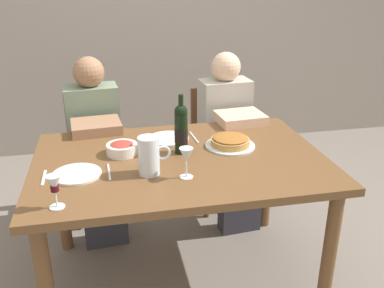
% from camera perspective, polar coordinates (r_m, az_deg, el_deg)
% --- Properties ---
extents(ground_plane, '(8.00, 8.00, 0.00)m').
position_cam_1_polar(ground_plane, '(2.60, -1.42, -17.34)').
color(ground_plane, slate).
extents(back_wall, '(8.00, 0.10, 2.80)m').
position_cam_1_polar(back_wall, '(4.08, -7.27, 18.59)').
color(back_wall, '#A3998E').
rests_on(back_wall, ground).
extents(dining_table, '(1.50, 1.00, 0.76)m').
position_cam_1_polar(dining_table, '(2.23, -1.59, -4.03)').
color(dining_table, brown).
rests_on(dining_table, ground).
extents(wine_bottle, '(0.07, 0.07, 0.32)m').
position_cam_1_polar(wine_bottle, '(2.20, -1.48, 2.06)').
color(wine_bottle, black).
rests_on(wine_bottle, dining_table).
extents(water_pitcher, '(0.16, 0.10, 0.19)m').
position_cam_1_polar(water_pitcher, '(2.00, -5.80, -1.87)').
color(water_pitcher, silver).
rests_on(water_pitcher, dining_table).
extents(baked_tart, '(0.27, 0.27, 0.06)m').
position_cam_1_polar(baked_tart, '(2.33, 5.18, 0.30)').
color(baked_tart, silver).
rests_on(baked_tart, dining_table).
extents(salad_bowl, '(0.16, 0.16, 0.07)m').
position_cam_1_polar(salad_bowl, '(2.25, -9.45, -0.54)').
color(salad_bowl, white).
rests_on(salad_bowl, dining_table).
extents(wine_glass_left_diner, '(0.06, 0.06, 0.14)m').
position_cam_1_polar(wine_glass_left_diner, '(1.79, -18.11, -5.37)').
color(wine_glass_left_diner, silver).
rests_on(wine_glass_left_diner, dining_table).
extents(wine_glass_right_diner, '(0.07, 0.07, 0.15)m').
position_cam_1_polar(wine_glass_right_diner, '(1.94, -0.78, -1.70)').
color(wine_glass_right_diner, silver).
rests_on(wine_glass_right_diner, dining_table).
extents(dinner_plate_left_setting, '(0.23, 0.23, 0.01)m').
position_cam_1_polar(dinner_plate_left_setting, '(2.42, -3.20, 0.72)').
color(dinner_plate_left_setting, white).
rests_on(dinner_plate_left_setting, dining_table).
extents(dinner_plate_right_setting, '(0.23, 0.23, 0.01)m').
position_cam_1_polar(dinner_plate_right_setting, '(2.08, -15.30, -3.95)').
color(dinner_plate_right_setting, silver).
rests_on(dinner_plate_right_setting, dining_table).
extents(fork_left_setting, '(0.03, 0.16, 0.00)m').
position_cam_1_polar(fork_left_setting, '(2.41, -6.72, 0.37)').
color(fork_left_setting, silver).
rests_on(fork_left_setting, dining_table).
extents(knife_left_setting, '(0.02, 0.18, 0.00)m').
position_cam_1_polar(knife_left_setting, '(2.45, 0.27, 0.91)').
color(knife_left_setting, silver).
rests_on(knife_left_setting, dining_table).
extents(knife_right_setting, '(0.02, 0.18, 0.00)m').
position_cam_1_polar(knife_right_setting, '(2.07, -11.15, -3.72)').
color(knife_right_setting, silver).
rests_on(knife_right_setting, dining_table).
extents(spoon_right_setting, '(0.02, 0.16, 0.00)m').
position_cam_1_polar(spoon_right_setting, '(2.10, -19.38, -4.32)').
color(spoon_right_setting, silver).
rests_on(spoon_right_setting, dining_table).
extents(chair_left, '(0.43, 0.43, 0.87)m').
position_cam_1_polar(chair_left, '(3.08, -12.95, -0.36)').
color(chair_left, brown).
rests_on(chair_left, ground).
extents(diner_left, '(0.36, 0.53, 1.16)m').
position_cam_1_polar(diner_left, '(2.82, -12.82, 0.10)').
color(diner_left, gray).
rests_on(diner_left, ground).
extents(chair_right, '(0.43, 0.43, 0.87)m').
position_cam_1_polar(chair_right, '(3.16, 3.55, 0.75)').
color(chair_right, brown).
rests_on(chair_right, ground).
extents(diner_right, '(0.36, 0.52, 1.16)m').
position_cam_1_polar(diner_right, '(2.91, 5.13, 1.29)').
color(diner_right, '#B7B2A8').
rests_on(diner_right, ground).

